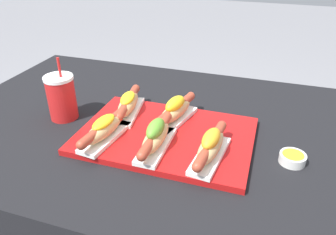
{
  "coord_description": "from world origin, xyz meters",
  "views": [
    {
      "loc": [
        0.3,
        -0.82,
        1.22
      ],
      "look_at": [
        0.05,
        -0.05,
        0.75
      ],
      "focal_mm": 35.0,
      "sensor_mm": 36.0,
      "label": 1
    }
  ],
  "objects_px": {
    "hot_dog_2": "(211,146)",
    "sauce_bowl": "(293,158)",
    "serving_tray": "(166,136)",
    "hot_dog_3": "(128,104)",
    "drink_cup": "(62,97)",
    "hot_dog_1": "(156,136)",
    "hot_dog_4": "(176,110)",
    "hot_dog_0": "(104,129)"
  },
  "relations": [
    {
      "from": "serving_tray",
      "to": "hot_dog_0",
      "type": "bearing_deg",
      "value": -151.48
    },
    {
      "from": "hot_dog_4",
      "to": "drink_cup",
      "type": "distance_m",
      "value": 0.36
    },
    {
      "from": "hot_dog_0",
      "to": "hot_dog_1",
      "type": "relative_size",
      "value": 0.99
    },
    {
      "from": "hot_dog_4",
      "to": "sauce_bowl",
      "type": "bearing_deg",
      "value": -13.81
    },
    {
      "from": "hot_dog_3",
      "to": "sauce_bowl",
      "type": "xyz_separation_m",
      "value": [
        0.49,
        -0.08,
        -0.04
      ]
    },
    {
      "from": "serving_tray",
      "to": "hot_dog_1",
      "type": "relative_size",
      "value": 2.18
    },
    {
      "from": "hot_dog_3",
      "to": "sauce_bowl",
      "type": "height_order",
      "value": "hot_dog_3"
    },
    {
      "from": "hot_dog_0",
      "to": "hot_dog_4",
      "type": "distance_m",
      "value": 0.22
    },
    {
      "from": "hot_dog_2",
      "to": "hot_dog_4",
      "type": "height_order",
      "value": "hot_dog_4"
    },
    {
      "from": "hot_dog_1",
      "to": "hot_dog_3",
      "type": "xyz_separation_m",
      "value": [
        -0.15,
        0.15,
        -0.0
      ]
    },
    {
      "from": "hot_dog_1",
      "to": "hot_dog_2",
      "type": "relative_size",
      "value": 1.01
    },
    {
      "from": "hot_dog_2",
      "to": "sauce_bowl",
      "type": "bearing_deg",
      "value": 19.06
    },
    {
      "from": "serving_tray",
      "to": "hot_dog_0",
      "type": "xyz_separation_m",
      "value": [
        -0.15,
        -0.08,
        0.04
      ]
    },
    {
      "from": "hot_dog_0",
      "to": "hot_dog_3",
      "type": "xyz_separation_m",
      "value": [
        0.0,
        0.16,
        -0.0
      ]
    },
    {
      "from": "hot_dog_3",
      "to": "hot_dog_4",
      "type": "height_order",
      "value": "hot_dog_4"
    },
    {
      "from": "serving_tray",
      "to": "hot_dog_3",
      "type": "distance_m",
      "value": 0.17
    },
    {
      "from": "serving_tray",
      "to": "hot_dog_3",
      "type": "xyz_separation_m",
      "value": [
        -0.15,
        0.07,
        0.04
      ]
    },
    {
      "from": "drink_cup",
      "to": "hot_dog_3",
      "type": "bearing_deg",
      "value": 16.69
    },
    {
      "from": "hot_dog_1",
      "to": "serving_tray",
      "type": "bearing_deg",
      "value": 88.53
    },
    {
      "from": "sauce_bowl",
      "to": "drink_cup",
      "type": "height_order",
      "value": "drink_cup"
    },
    {
      "from": "serving_tray",
      "to": "hot_dog_1",
      "type": "bearing_deg",
      "value": -91.47
    },
    {
      "from": "hot_dog_0",
      "to": "hot_dog_1",
      "type": "height_order",
      "value": "hot_dog_1"
    },
    {
      "from": "serving_tray",
      "to": "hot_dog_2",
      "type": "xyz_separation_m",
      "value": [
        0.14,
        -0.08,
        0.04
      ]
    },
    {
      "from": "hot_dog_2",
      "to": "hot_dog_3",
      "type": "height_order",
      "value": "hot_dog_2"
    },
    {
      "from": "hot_dog_4",
      "to": "sauce_bowl",
      "type": "height_order",
      "value": "hot_dog_4"
    },
    {
      "from": "serving_tray",
      "to": "hot_dog_4",
      "type": "xyz_separation_m",
      "value": [
        0.0,
        0.08,
        0.04
      ]
    },
    {
      "from": "hot_dog_1",
      "to": "sauce_bowl",
      "type": "distance_m",
      "value": 0.36
    },
    {
      "from": "hot_dog_2",
      "to": "drink_cup",
      "type": "relative_size",
      "value": 1.11
    },
    {
      "from": "hot_dog_0",
      "to": "sauce_bowl",
      "type": "distance_m",
      "value": 0.5
    },
    {
      "from": "serving_tray",
      "to": "drink_cup",
      "type": "relative_size",
      "value": 2.43
    },
    {
      "from": "serving_tray",
      "to": "sauce_bowl",
      "type": "xyz_separation_m",
      "value": [
        0.35,
        -0.01,
        0.01
      ]
    },
    {
      "from": "hot_dog_1",
      "to": "sauce_bowl",
      "type": "bearing_deg",
      "value": 11.5
    },
    {
      "from": "hot_dog_2",
      "to": "sauce_bowl",
      "type": "xyz_separation_m",
      "value": [
        0.2,
        0.07,
        -0.04
      ]
    },
    {
      "from": "hot_dog_0",
      "to": "hot_dog_4",
      "type": "relative_size",
      "value": 1.02
    },
    {
      "from": "hot_dog_3",
      "to": "drink_cup",
      "type": "bearing_deg",
      "value": -163.31
    },
    {
      "from": "hot_dog_0",
      "to": "sauce_bowl",
      "type": "xyz_separation_m",
      "value": [
        0.5,
        0.08,
        -0.04
      ]
    },
    {
      "from": "hot_dog_3",
      "to": "hot_dog_1",
      "type": "bearing_deg",
      "value": -45.89
    },
    {
      "from": "hot_dog_2",
      "to": "sauce_bowl",
      "type": "relative_size",
      "value": 3.32
    },
    {
      "from": "hot_dog_1",
      "to": "hot_dog_2",
      "type": "distance_m",
      "value": 0.15
    },
    {
      "from": "hot_dog_4",
      "to": "hot_dog_0",
      "type": "bearing_deg",
      "value": -134.25
    },
    {
      "from": "hot_dog_0",
      "to": "drink_cup",
      "type": "bearing_deg",
      "value": 153.9
    },
    {
      "from": "hot_dog_3",
      "to": "hot_dog_4",
      "type": "bearing_deg",
      "value": 1.24
    }
  ]
}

